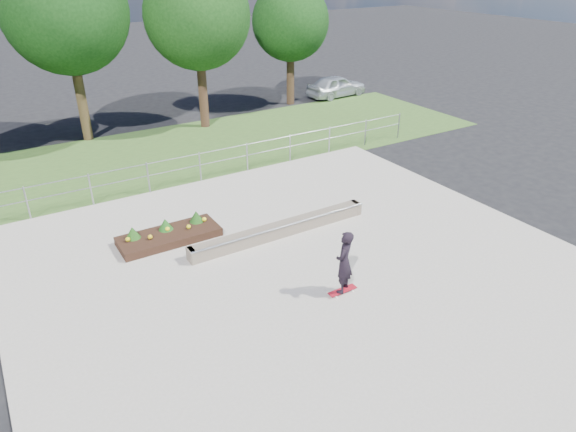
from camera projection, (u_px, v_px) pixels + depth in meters
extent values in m
plane|color=black|center=(311.00, 275.00, 13.94)|extent=(120.00, 120.00, 0.00)
cube|color=#325321|center=(169.00, 155.00, 22.27)|extent=(30.00, 8.00, 0.02)
cube|color=#9D968B|center=(311.00, 274.00, 13.93)|extent=(15.00, 15.00, 0.06)
cylinder|color=#919499|center=(27.00, 204.00, 16.54)|extent=(0.06, 0.06, 1.20)
cylinder|color=#9A9EA3|center=(91.00, 190.00, 17.48)|extent=(0.06, 0.06, 1.20)
cylinder|color=gray|center=(148.00, 178.00, 18.41)|extent=(0.06, 0.06, 1.20)
cylinder|color=gray|center=(200.00, 167.00, 19.35)|extent=(0.06, 0.06, 1.20)
cylinder|color=#93969C|center=(247.00, 158.00, 20.28)|extent=(0.06, 0.06, 1.20)
cylinder|color=gray|center=(290.00, 149.00, 21.22)|extent=(0.06, 0.06, 1.20)
cylinder|color=gray|center=(329.00, 140.00, 22.15)|extent=(0.06, 0.06, 1.20)
cylinder|color=gray|center=(365.00, 133.00, 23.09)|extent=(0.06, 0.06, 1.20)
cylinder|color=gray|center=(399.00, 126.00, 24.02)|extent=(0.06, 0.06, 1.20)
cylinder|color=#9B9FA4|center=(199.00, 154.00, 19.10)|extent=(20.00, 0.04, 0.04)
cylinder|color=gray|center=(200.00, 165.00, 19.30)|extent=(20.00, 0.04, 0.04)
cylinder|color=#382816|center=(82.00, 104.00, 23.37)|extent=(0.44, 0.44, 3.38)
sphere|color=black|center=(65.00, 11.00, 21.57)|extent=(5.25, 5.25, 5.25)
cylinder|color=#362015|center=(203.00, 95.00, 25.23)|extent=(0.44, 0.44, 3.15)
sphere|color=black|center=(197.00, 16.00, 23.56)|extent=(4.90, 4.90, 4.90)
cylinder|color=#301E13|center=(290.00, 80.00, 29.27)|extent=(0.44, 0.44, 2.70)
sphere|color=black|center=(291.00, 22.00, 27.84)|extent=(4.20, 4.20, 4.20)
cube|color=brown|center=(281.00, 229.00, 15.71)|extent=(6.00, 0.40, 0.40)
cylinder|color=gray|center=(284.00, 226.00, 15.47)|extent=(6.00, 0.06, 0.06)
cube|color=#645A4A|center=(192.00, 255.00, 14.35)|extent=(0.15, 0.42, 0.40)
cube|color=brown|center=(355.00, 208.00, 17.07)|extent=(0.15, 0.42, 0.40)
cube|color=black|center=(169.00, 236.00, 15.48)|extent=(3.00, 1.20, 0.25)
sphere|color=yellow|center=(128.00, 239.00, 14.90)|extent=(0.14, 0.14, 0.14)
sphere|color=gold|center=(150.00, 237.00, 15.03)|extent=(0.14, 0.14, 0.14)
sphere|color=yellow|center=(167.00, 229.00, 15.46)|extent=(0.14, 0.14, 0.14)
sphere|color=yellow|center=(189.00, 227.00, 15.59)|extent=(0.14, 0.14, 0.14)
sphere|color=yellow|center=(204.00, 219.00, 16.02)|extent=(0.14, 0.14, 0.14)
cone|color=#194413|center=(133.00, 232.00, 15.06)|extent=(0.44, 0.44, 0.36)
cone|color=#164A15|center=(165.00, 224.00, 15.53)|extent=(0.44, 0.44, 0.36)
cone|color=#174212|center=(196.00, 216.00, 16.00)|extent=(0.44, 0.44, 0.36)
cylinder|color=white|center=(336.00, 297.00, 12.91)|extent=(0.05, 0.03, 0.05)
cylinder|color=white|center=(332.00, 293.00, 13.05)|extent=(0.05, 0.03, 0.05)
cylinder|color=white|center=(353.00, 290.00, 13.16)|extent=(0.05, 0.03, 0.05)
cylinder|color=white|center=(348.00, 287.00, 13.29)|extent=(0.05, 0.03, 0.05)
cylinder|color=gray|center=(334.00, 294.00, 12.97)|extent=(0.02, 0.18, 0.02)
cylinder|color=#939297|center=(351.00, 288.00, 13.21)|extent=(0.02, 0.18, 0.02)
cube|color=maroon|center=(342.00, 290.00, 13.08)|extent=(0.80, 0.21, 0.02)
imported|color=black|center=(344.00, 262.00, 12.70)|extent=(0.73, 0.67, 1.68)
imported|color=silver|center=(336.00, 86.00, 31.08)|extent=(3.95, 1.86, 1.31)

